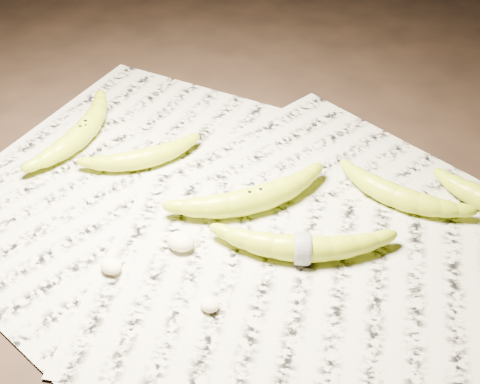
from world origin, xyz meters
The scene contains 11 objects.
ground centered at (0.00, 0.00, 0.00)m, with size 3.00×3.00×0.00m, color black.
newspaper_patch centered at (-0.04, 0.01, 0.00)m, with size 0.90×0.70×0.01m, color beige.
banana_left_a centered at (-0.35, 0.05, 0.03)m, with size 0.22×0.06×0.04m, color #B3CF19, non-canonical shape.
banana_left_b centered at (-0.22, 0.04, 0.02)m, with size 0.17×0.05×0.03m, color #B3CF19, non-canonical shape.
banana_center centered at (-0.01, 0.04, 0.03)m, with size 0.22×0.07×0.04m, color #B3CF19, non-canonical shape.
banana_taped centered at (0.10, -0.02, 0.03)m, with size 0.23×0.06×0.04m, color #B3CF19, non-canonical shape.
banana_upper_a centered at (0.17, 0.15, 0.03)m, with size 0.19×0.06×0.04m, color #B3CF19, non-canonical shape.
measuring_tape centered at (0.10, -0.02, 0.03)m, with size 0.05×0.05×0.00m, color white.
flesh_chunk_a centered at (-0.06, -0.08, 0.02)m, with size 0.04×0.03×0.02m, color #F0E8BA.
flesh_chunk_b centered at (-0.12, -0.17, 0.02)m, with size 0.03×0.03×0.02m, color #F0E8BA.
flesh_chunk_c centered at (0.03, -0.16, 0.02)m, with size 0.03×0.02×0.02m, color #F0E8BA.
Camera 1 is at (0.35, -0.63, 0.66)m, focal length 50.00 mm.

